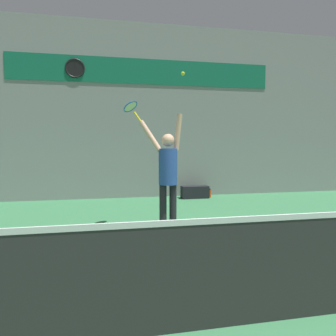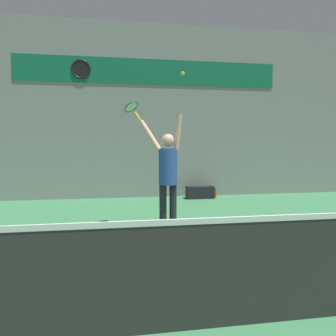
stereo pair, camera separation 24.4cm
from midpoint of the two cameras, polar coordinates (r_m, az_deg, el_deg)
The scene contains 10 objects.
ground_plane at distance 4.21m, azimuth 6.15°, elevation -17.65°, with size 18.00×18.00×0.00m, color #387A4C.
back_wall at distance 9.65m, azimuth -4.70°, elevation 9.80°, with size 18.00×0.10×5.00m.
sponsor_banner at distance 9.77m, azimuth -4.69°, elevation 16.40°, with size 7.48×0.02×0.71m.
scoreboard_clock at distance 9.70m, azimuth -16.63°, elevation 16.33°, with size 0.53×0.05×0.53m.
court_net at distance 3.03m, azimuth 13.30°, elevation -16.54°, with size 8.08×0.07×1.06m.
tennis_player at distance 5.89m, azimuth -1.24°, elevation -0.47°, with size 0.78×0.47×2.10m.
tennis_racket at distance 6.21m, azimuth -7.57°, elevation 10.38°, with size 0.38×0.38×0.39m.
tennis_ball at distance 5.96m, azimuth 1.39°, elevation 16.13°, with size 0.07×0.07×0.07m.
water_bottle at distance 9.60m, azimuth 6.56°, elevation -4.44°, with size 0.09×0.09×0.27m.
equipment_bag at distance 9.47m, azimuth 3.95°, elevation -4.19°, with size 0.78×0.32×0.35m.
Camera 1 is at (-1.35, -3.69, 1.57)m, focal length 35.00 mm.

